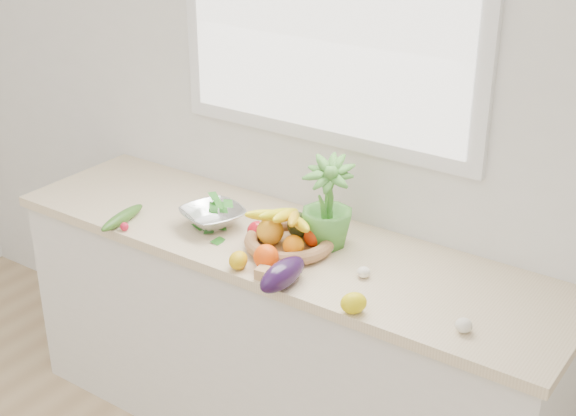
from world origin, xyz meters
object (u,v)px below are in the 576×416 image
Objects in this scene: eggplant at (283,274)px; colander_with_spinach at (213,213)px; fruit_basket at (289,236)px; apple at (257,231)px; cucumber at (122,218)px; potted_herb at (327,203)px.

eggplant is 0.78× the size of colander_with_spinach.
apple is at bearing -172.99° from fruit_basket.
fruit_basket is at bearing 17.20° from cucumber.
fruit_basket reaches higher than apple.
cucumber is 0.75× the size of potted_herb.
fruit_basket is (0.65, 0.20, 0.03)m from cucumber.
cucumber is at bearing -157.89° from potted_herb.
cucumber is 0.68m from fruit_basket.
colander_with_spinach is (-0.34, -0.03, 0.01)m from fruit_basket.
cucumber is 0.36m from colander_with_spinach.
potted_herb reaches higher than cucumber.
eggplant is (0.27, -0.22, 0.01)m from apple.
potted_herb is at bearing 22.11° from cucumber.
colander_with_spinach is (-0.21, -0.01, 0.02)m from apple.
potted_herb is at bearing 46.12° from fruit_basket.
fruit_basket is at bearing 7.01° from apple.
eggplant reaches higher than apple.
fruit_basket reaches higher than cucumber.
fruit_basket is at bearing 120.74° from eggplant.
cucumber is at bearing -162.80° from fruit_basket.
apple reaches higher than cucumber.
apple is at bearing -152.67° from potted_herb.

